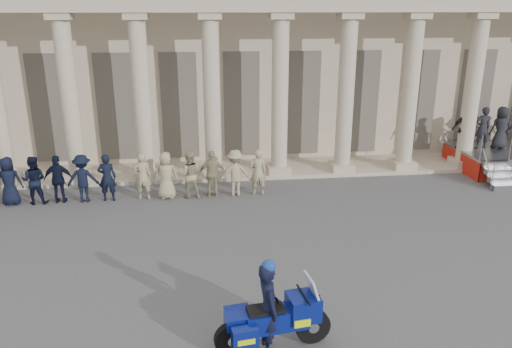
% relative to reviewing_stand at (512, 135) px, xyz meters
% --- Properties ---
extents(ground, '(90.00, 90.00, 0.00)m').
position_rel_reviewing_stand_xyz_m(ground, '(-11.05, -7.86, -1.46)').
color(ground, '#464648').
rests_on(ground, ground).
extents(building, '(40.00, 12.50, 9.00)m').
position_rel_reviewing_stand_xyz_m(building, '(-11.05, 6.88, 3.07)').
color(building, tan).
rests_on(building, ground).
extents(officer_rank, '(15.86, 0.64, 1.69)m').
position_rel_reviewing_stand_xyz_m(officer_rank, '(-18.56, -1.85, -0.61)').
color(officer_rank, black).
rests_on(officer_rank, ground).
extents(reviewing_stand, '(5.03, 4.09, 2.62)m').
position_rel_reviewing_stand_xyz_m(reviewing_stand, '(0.00, 0.00, 0.00)').
color(reviewing_stand, gray).
rests_on(reviewing_stand, ground).
extents(motorcycle, '(2.37, 1.06, 1.53)m').
position_rel_reviewing_stand_xyz_m(motorcycle, '(-11.52, -10.46, -0.80)').
color(motorcycle, black).
rests_on(motorcycle, ground).
extents(rider, '(0.55, 0.75, 1.98)m').
position_rel_reviewing_stand_xyz_m(rider, '(-11.65, -10.49, -0.48)').
color(rider, black).
rests_on(rider, ground).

